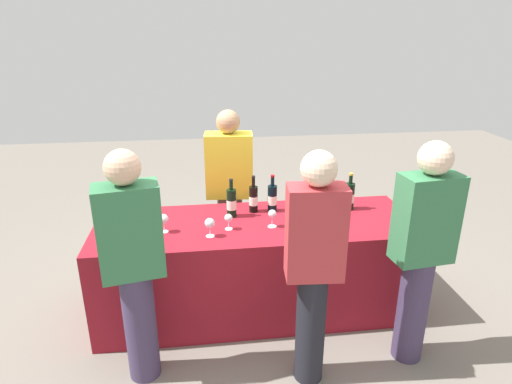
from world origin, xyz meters
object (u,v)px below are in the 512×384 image
(wine_bottle_0, at_px, (232,203))
(guest_2, at_px, (422,249))
(wine_bottle_3, at_px, (349,196))
(server_pouring, at_px, (230,189))
(wine_glass_3, at_px, (272,215))
(wine_glass_4, at_px, (322,212))
(wine_glass_0, at_px, (163,220))
(wine_glass_2, at_px, (228,219))
(guest_0, at_px, (133,263))
(wine_glass_1, at_px, (210,224))
(wine_bottle_1, at_px, (253,199))
(wine_bottle_2, at_px, (272,198))
(guest_1, at_px, (314,263))

(wine_bottle_0, height_order, guest_2, guest_2)
(guest_2, bearing_deg, wine_bottle_0, 137.90)
(wine_bottle_3, bearing_deg, server_pouring, 152.86)
(wine_glass_3, height_order, wine_glass_4, wine_glass_3)
(wine_glass_0, distance_m, guest_2, 1.79)
(wine_glass_2, bearing_deg, guest_0, -138.78)
(wine_glass_1, xyz_separation_m, wine_glass_2, (0.14, 0.10, -0.01))
(wine_glass_0, relative_size, guest_2, 0.09)
(wine_glass_2, xyz_separation_m, server_pouring, (0.06, 0.75, -0.04))
(wine_bottle_1, xyz_separation_m, wine_glass_1, (-0.37, -0.41, -0.01))
(wine_glass_0, distance_m, wine_glass_2, 0.48)
(server_pouring, xyz_separation_m, guest_2, (1.15, -1.35, 0.03))
(wine_bottle_2, bearing_deg, guest_2, -47.35)
(wine_glass_1, relative_size, server_pouring, 0.09)
(guest_0, bearing_deg, server_pouring, 51.27)
(wine_bottle_2, distance_m, wine_glass_2, 0.48)
(wine_bottle_1, distance_m, wine_glass_4, 0.57)
(wine_bottle_2, height_order, wine_glass_4, wine_bottle_2)
(wine_bottle_1, distance_m, wine_bottle_2, 0.15)
(wine_bottle_0, distance_m, wine_glass_2, 0.24)
(wine_glass_2, xyz_separation_m, guest_0, (-0.62, -0.54, -0.02))
(wine_bottle_2, xyz_separation_m, wine_glass_2, (-0.38, -0.30, -0.03))
(wine_bottle_3, relative_size, guest_0, 0.20)
(wine_glass_0, bearing_deg, wine_glass_1, -18.98)
(guest_0, bearing_deg, guest_1, -19.57)
(wine_bottle_3, distance_m, guest_1, 1.11)
(wine_bottle_2, xyz_separation_m, wine_glass_3, (-0.05, -0.30, -0.01))
(guest_1, distance_m, guest_2, 0.75)
(wine_bottle_2, height_order, wine_glass_1, wine_bottle_2)
(wine_glass_0, bearing_deg, guest_0, -104.54)
(wine_bottle_0, bearing_deg, wine_glass_0, -156.74)
(wine_glass_3, distance_m, guest_1, 0.72)
(wine_glass_0, height_order, guest_1, guest_1)
(guest_2, bearing_deg, guest_0, 171.61)
(wine_glass_0, height_order, wine_glass_2, wine_glass_0)
(wine_glass_1, bearing_deg, guest_1, -44.76)
(wine_glass_1, bearing_deg, wine_bottle_2, 37.72)
(wine_bottle_2, height_order, wine_glass_0, wine_bottle_2)
(wine_glass_3, bearing_deg, wine_bottle_1, 108.76)
(wine_bottle_0, xyz_separation_m, guest_0, (-0.66, -0.78, -0.05))
(wine_glass_3, relative_size, guest_1, 0.09)
(wine_bottle_2, distance_m, wine_glass_0, 0.90)
(wine_bottle_3, xyz_separation_m, guest_2, (0.19, -0.86, -0.04))
(wine_glass_0, relative_size, wine_glass_2, 1.15)
(wine_glass_2, bearing_deg, wine_glass_3, 0.31)
(guest_0, bearing_deg, wine_bottle_3, 15.12)
(wine_bottle_3, relative_size, guest_1, 0.20)
(wine_glass_1, distance_m, wine_glass_2, 0.17)
(wine_glass_0, xyz_separation_m, guest_2, (1.69, -0.62, -0.03))
(wine_glass_0, bearing_deg, wine_bottle_0, 23.26)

